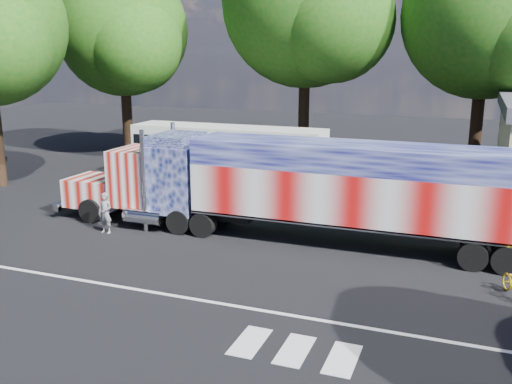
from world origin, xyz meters
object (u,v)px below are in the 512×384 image
(tree_ne_a, at_px, (490,15))
(tree_nw_a, at_px, (124,31))
(woman, at_px, (105,213))
(semi_truck, at_px, (297,186))
(coach_bus, at_px, (228,154))
(tree_n_mid, at_px, (308,3))

(tree_ne_a, distance_m, tree_nw_a, 22.91)
(woman, height_order, tree_nw_a, tree_nw_a)
(semi_truck, relative_size, coach_bus, 1.80)
(tree_ne_a, bearing_deg, semi_truck, -114.07)
(coach_bus, relative_size, tree_nw_a, 0.84)
(coach_bus, distance_m, tree_n_mid, 11.29)
(woman, xyz_separation_m, tree_ne_a, (14.01, 16.63, 8.31))
(tree_n_mid, bearing_deg, tree_ne_a, -2.81)
(semi_truck, bearing_deg, tree_ne_a, 65.93)
(tree_ne_a, relative_size, tree_nw_a, 1.07)
(coach_bus, bearing_deg, tree_nw_a, 151.40)
(coach_bus, height_order, tree_nw_a, tree_nw_a)
(woman, bearing_deg, semi_truck, 17.14)
(semi_truck, relative_size, tree_n_mid, 1.28)
(woman, bearing_deg, tree_n_mid, 80.45)
(tree_ne_a, bearing_deg, tree_n_mid, 177.19)
(woman, xyz_separation_m, tree_n_mid, (3.50, 17.15, 9.26))
(semi_truck, xyz_separation_m, tree_n_mid, (-3.98, 15.12, 7.94))
(semi_truck, xyz_separation_m, tree_nw_a, (-16.34, 13.46, 6.37))
(semi_truck, height_order, tree_n_mid, tree_n_mid)
(semi_truck, bearing_deg, coach_bus, 128.64)
(coach_bus, relative_size, woman, 6.51)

